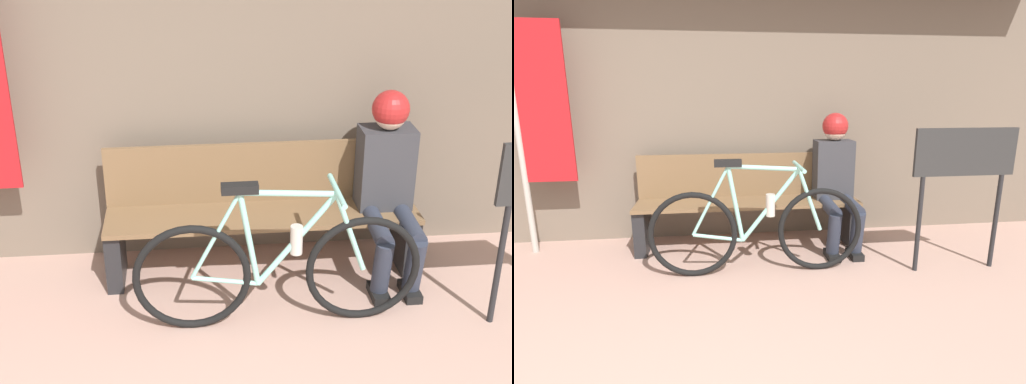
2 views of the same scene
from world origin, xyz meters
The scene contains 6 objects.
storefront_wall centered at (0.00, 3.02, 1.66)m, with size 12.00×0.56×3.20m.
park_bench_near centered at (0.57, 2.68, 0.40)m, with size 1.98×0.42×0.83m.
bicycle centered at (0.60, 2.05, 0.37)m, with size 1.64×0.40×0.90m.
person_seated centered at (1.35, 2.56, 0.69)m, with size 0.34×0.63×1.20m.
banner_pole centered at (-1.17, 2.73, 1.19)m, with size 0.45×0.05×1.94m.
signboard centered at (2.16, 1.94, 0.84)m, with size 0.80×0.04×1.12m.
Camera 2 is at (0.33, -0.83, 1.36)m, focal length 28.00 mm.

